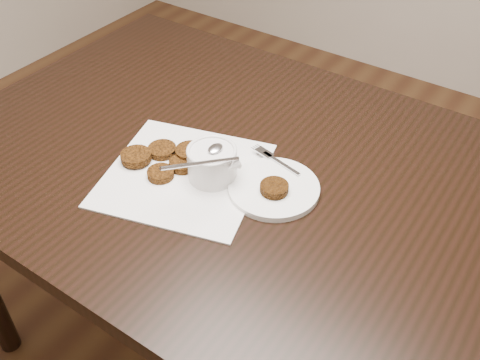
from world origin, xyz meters
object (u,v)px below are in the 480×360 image
at_px(napkin, 184,175).
at_px(plate_with_patty, 274,186).
at_px(sauce_ramekin, 212,150).
at_px(table, 252,279).

height_order(napkin, plate_with_patty, plate_with_patty).
distance_m(napkin, sauce_ramekin, 0.10).
distance_m(sauce_ramekin, plate_with_patty, 0.15).
bearing_deg(table, napkin, -136.22).
relative_size(table, napkin, 4.51).
relative_size(sauce_ramekin, plate_with_patty, 0.75).
xyz_separation_m(table, sauce_ramekin, (-0.06, -0.08, 0.45)).
bearing_deg(napkin, table, 43.78).
height_order(table, plate_with_patty, plate_with_patty).
bearing_deg(sauce_ramekin, plate_with_patty, 16.64).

